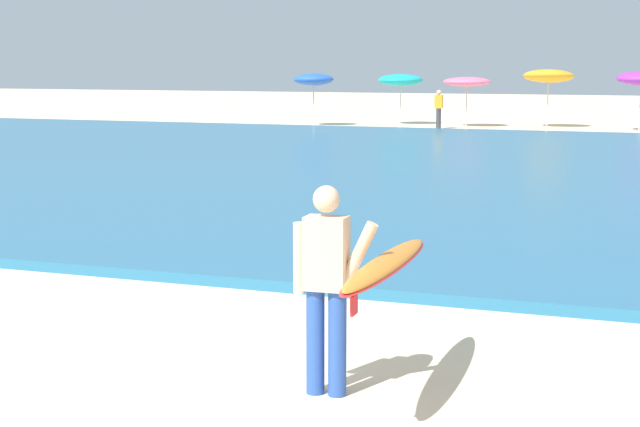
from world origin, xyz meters
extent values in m
plane|color=beige|center=(0.00, 0.00, 0.00)|extent=(160.00, 160.00, 0.00)
cube|color=teal|center=(0.00, 18.34, 0.07)|extent=(120.00, 28.00, 0.14)
cylinder|color=#284CA3|center=(1.67, 1.06, 0.44)|extent=(0.15, 0.15, 0.88)
cylinder|color=#284CA3|center=(1.86, 1.07, 0.44)|extent=(0.15, 0.15, 0.88)
cube|color=beige|center=(1.76, 1.07, 1.18)|extent=(0.35, 0.24, 0.60)
sphere|color=beige|center=(1.76, 1.07, 1.62)|extent=(0.22, 0.22, 0.22)
cylinder|color=beige|center=(1.53, 1.05, 1.13)|extent=(0.10, 0.10, 0.58)
cylinder|color=beige|center=(2.03, 1.10, 1.20)|extent=(0.32, 0.12, 0.51)
ellipsoid|color=orange|center=(2.26, 1.10, 1.13)|extent=(0.40, 2.45, 0.13)
ellipsoid|color=red|center=(2.26, 1.10, 1.11)|extent=(0.44, 2.55, 0.09)
cube|color=red|center=(2.32, 0.12, 1.01)|extent=(0.03, 0.14, 0.14)
cylinder|color=beige|center=(-11.08, 34.12, 0.95)|extent=(0.05, 0.05, 1.89)
ellipsoid|color=blue|center=(-11.08, 34.12, 1.97)|extent=(1.70, 1.70, 0.52)
cylinder|color=beige|center=(-7.88, 36.36, 0.93)|extent=(0.05, 0.05, 1.85)
ellipsoid|color=#19ADB2|center=(-7.88, 36.36, 1.93)|extent=(1.96, 1.96, 0.53)
cylinder|color=beige|center=(-4.82, 35.76, 0.91)|extent=(0.05, 0.05, 1.82)
ellipsoid|color=pink|center=(-4.82, 35.76, 1.88)|extent=(1.99, 2.00, 0.42)
cylinder|color=beige|center=(-1.55, 36.52, 1.02)|extent=(0.05, 0.05, 2.04)
ellipsoid|color=#F4A31E|center=(-1.55, 36.52, 2.12)|extent=(2.09, 2.12, 0.70)
cylinder|color=beige|center=(2.20, 35.25, 1.00)|extent=(0.05, 0.05, 2.00)
cylinder|color=#383842|center=(-5.57, 34.02, 0.42)|extent=(0.20, 0.20, 0.84)
cube|color=orange|center=(-5.57, 34.02, 1.11)|extent=(0.32, 0.20, 0.54)
sphere|color=beige|center=(-5.57, 34.02, 1.48)|extent=(0.20, 0.20, 0.20)
camera|label=1|loc=(4.55, -6.44, 2.70)|focal=56.89mm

